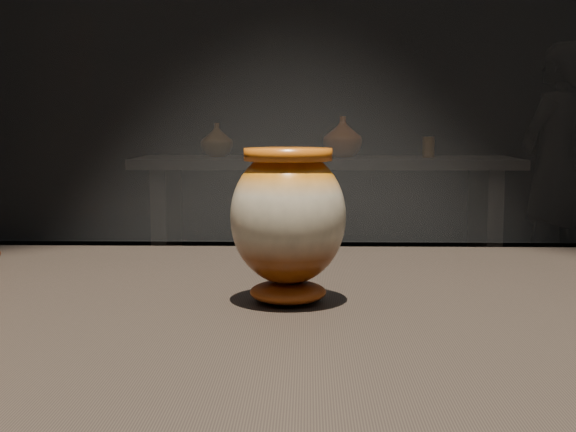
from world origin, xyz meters
name	(u,v)px	position (x,y,z in m)	size (l,w,h in m)	color
main_vase	(288,219)	(-0.09, 0.02, 0.99)	(0.16, 0.16, 0.16)	#6A2C09
back_shelf	(325,207)	(0.02, 3.46, 0.64)	(2.00, 0.60, 0.90)	black
back_vase_left	(217,140)	(-0.56, 3.50, 0.99)	(0.17, 0.17, 0.18)	brown
back_vase_mid	(343,137)	(0.11, 3.49, 1.01)	(0.21, 0.21, 0.22)	#6A2C09
back_vase_right	(429,147)	(0.57, 3.48, 0.95)	(0.06, 0.06, 0.11)	brown
visitor	(554,167)	(1.53, 4.44, 0.80)	(0.58, 0.38, 1.60)	black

